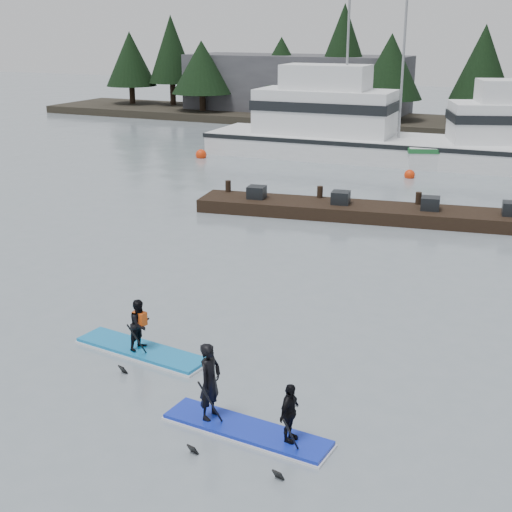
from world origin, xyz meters
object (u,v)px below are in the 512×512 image
at_px(fishing_boat_large, 350,144).
at_px(paddleboard_duo, 243,407).
at_px(paddleboard_solo, 141,337).
at_px(floating_dock, 390,213).

distance_m(fishing_boat_large, paddleboard_duo, 29.94).
relative_size(fishing_boat_large, paddleboard_solo, 5.09).
height_order(floating_dock, paddleboard_solo, paddleboard_solo).
bearing_deg(paddleboard_solo, fishing_boat_large, 104.38).
bearing_deg(fishing_boat_large, paddleboard_duo, -78.30).
relative_size(floating_dock, paddleboard_solo, 4.49).
bearing_deg(paddleboard_solo, paddleboard_duo, -22.60).
bearing_deg(paddleboard_duo, fishing_boat_large, 108.21).
relative_size(fishing_boat_large, floating_dock, 1.13).
bearing_deg(fishing_boat_large, paddleboard_solo, -84.74).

